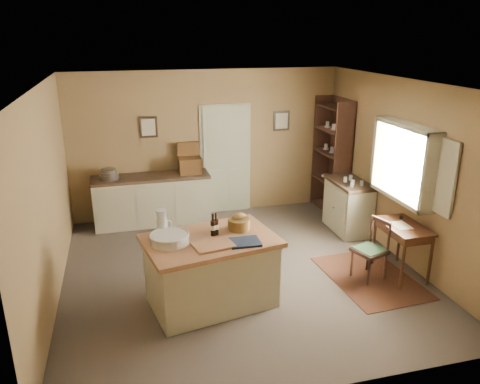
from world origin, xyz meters
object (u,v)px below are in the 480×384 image
at_px(desk_chair, 370,251).
at_px(shelving_unit, 334,156).
at_px(work_island, 210,269).
at_px(writing_desk, 403,232).
at_px(right_cabinet, 348,206).
at_px(sideboard, 153,198).

xyz_separation_m(desk_chair, shelving_unit, (0.65, 2.62, 0.66)).
distance_m(desk_chair, shelving_unit, 2.78).
xyz_separation_m(work_island, writing_desk, (2.78, 0.06, 0.18)).
height_order(work_island, right_cabinet, work_island).
bearing_deg(work_island, desk_chair, -9.03).
bearing_deg(sideboard, work_island, -80.25).
xyz_separation_m(writing_desk, shelving_unit, (0.16, 2.63, 0.42)).
bearing_deg(desk_chair, right_cabinet, 55.23).
distance_m(sideboard, writing_desk, 4.33).
bearing_deg(sideboard, desk_chair, -45.44).
bearing_deg(work_island, sideboard, 88.96).
bearing_deg(right_cabinet, shelving_unit, 81.02).
bearing_deg(sideboard, shelving_unit, -3.34).
xyz_separation_m(work_island, right_cabinet, (2.78, 1.70, -0.02)).
bearing_deg(shelving_unit, work_island, -137.46).
distance_m(sideboard, shelving_unit, 3.49).
relative_size(sideboard, right_cabinet, 2.10).
bearing_deg(desk_chair, work_island, 163.87).
height_order(writing_desk, shelving_unit, shelving_unit).
height_order(sideboard, writing_desk, sideboard).
relative_size(work_island, desk_chair, 2.09).
xyz_separation_m(sideboard, desk_chair, (2.78, -2.82, -0.06)).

